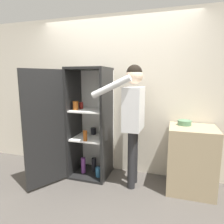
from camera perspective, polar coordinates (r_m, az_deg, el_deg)
name	(u,v)px	position (r m, az deg, el deg)	size (l,w,h in m)	color
ground_plane	(95,200)	(2.84, -4.98, -23.72)	(12.00, 12.00, 0.00)	#4C4742
wall_back	(116,96)	(3.31, 1.15, 4.73)	(7.00, 0.06, 2.55)	beige
refrigerator	(82,124)	(3.15, -8.61, -3.55)	(0.93, 1.08, 1.72)	black
person	(133,110)	(2.79, 6.02, 0.50)	(0.66, 0.56, 1.74)	#262628
counter	(191,159)	(3.05, 21.64, -12.34)	(0.62, 0.58, 0.91)	tan
bowl	(185,123)	(2.98, 20.02, -2.90)	(0.19, 0.19, 0.07)	#517F5B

